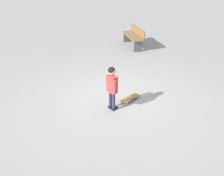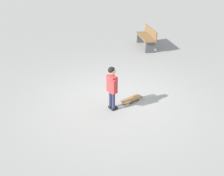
{
  "view_description": "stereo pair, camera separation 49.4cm",
  "coord_description": "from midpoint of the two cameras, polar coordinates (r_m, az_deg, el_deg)",
  "views": [
    {
      "loc": [
        -4.98,
        0.97,
        2.94
      ],
      "look_at": [
        -0.46,
        0.18,
        0.55
      ],
      "focal_mm": 37.16,
      "sensor_mm": 36.0,
      "label": 1
    },
    {
      "loc": [
        -5.04,
        0.48,
        2.94
      ],
      "look_at": [
        -0.46,
        0.18,
        0.55
      ],
      "focal_mm": 37.16,
      "sensor_mm": 36.0,
      "label": 2
    }
  ],
  "objects": [
    {
      "name": "child_person",
      "position": [
        5.12,
        -2.75,
        0.99
      ],
      "size": [
        0.41,
        0.26,
        1.06
      ],
      "color": "#2D3351",
      "rests_on": "ground"
    },
    {
      "name": "street_bench",
      "position": [
        9.8,
        3.92,
        12.55
      ],
      "size": [
        1.63,
        0.55,
        0.8
      ],
      "color": "brown",
      "rests_on": "ground"
    },
    {
      "name": "ground_plane",
      "position": [
        5.86,
        -1.5,
        -2.66
      ],
      "size": [
        50.0,
        50.0,
        0.0
      ],
      "primitive_type": "plane",
      "color": "gray"
    },
    {
      "name": "skateboard",
      "position": [
        5.75,
        1.98,
        -2.57
      ],
      "size": [
        0.49,
        0.58,
        0.07
      ],
      "color": "olive",
      "rests_on": "ground"
    }
  ]
}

